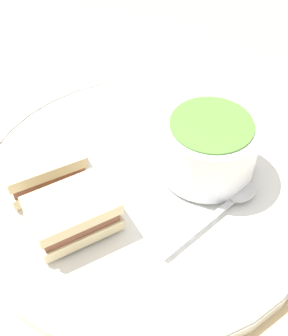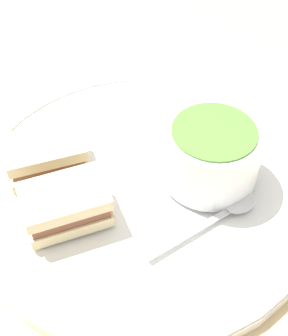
{
  "view_description": "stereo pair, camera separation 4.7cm",
  "coord_description": "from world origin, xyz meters",
  "px_view_note": "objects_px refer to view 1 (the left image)",
  "views": [
    {
      "loc": [
        0.21,
        0.24,
        0.38
      ],
      "look_at": [
        0.0,
        0.0,
        0.04
      ],
      "focal_mm": 50.0,
      "sensor_mm": 36.0,
      "label": 1
    },
    {
      "loc": [
        0.17,
        0.27,
        0.38
      ],
      "look_at": [
        0.0,
        0.0,
        0.04
      ],
      "focal_mm": 50.0,
      "sensor_mm": 36.0,
      "label": 2
    }
  ],
  "objects_px": {
    "spoon": "(235,198)",
    "soup_bowl": "(209,147)",
    "sandwich_half_far": "(73,214)",
    "sandwich_half_near": "(42,166)"
  },
  "relations": [
    {
      "from": "spoon",
      "to": "sandwich_half_far",
      "type": "xyz_separation_m",
      "value": [
        0.14,
        -0.08,
        0.02
      ]
    },
    {
      "from": "spoon",
      "to": "sandwich_half_far",
      "type": "height_order",
      "value": "sandwich_half_far"
    },
    {
      "from": "sandwich_half_near",
      "to": "sandwich_half_far",
      "type": "distance_m",
      "value": 0.07
    },
    {
      "from": "spoon",
      "to": "sandwich_half_near",
      "type": "bearing_deg",
      "value": 129.06
    },
    {
      "from": "soup_bowl",
      "to": "sandwich_half_far",
      "type": "height_order",
      "value": "soup_bowl"
    },
    {
      "from": "soup_bowl",
      "to": "sandwich_half_near",
      "type": "bearing_deg",
      "value": -36.46
    },
    {
      "from": "spoon",
      "to": "soup_bowl",
      "type": "bearing_deg",
      "value": 77.03
    },
    {
      "from": "soup_bowl",
      "to": "sandwich_half_near",
      "type": "height_order",
      "value": "soup_bowl"
    },
    {
      "from": "spoon",
      "to": "sandwich_half_far",
      "type": "relative_size",
      "value": 1.46
    },
    {
      "from": "soup_bowl",
      "to": "sandwich_half_far",
      "type": "distance_m",
      "value": 0.15
    }
  ]
}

